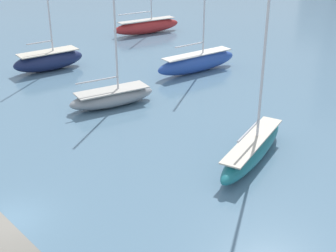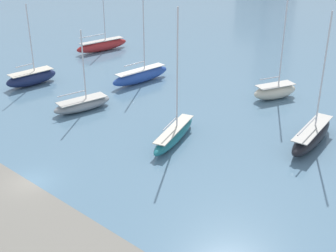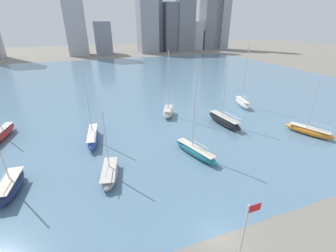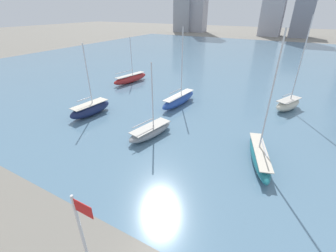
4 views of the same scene
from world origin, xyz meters
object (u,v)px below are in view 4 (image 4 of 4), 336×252
at_px(sailboat_navy, 90,109).
at_px(sailboat_red, 131,78).
at_px(sailboat_teal, 259,155).
at_px(sailboat_blue, 179,99).
at_px(sailboat_cream, 288,104).
at_px(sailboat_gray, 151,131).

xyz_separation_m(sailboat_navy, sailboat_red, (-5.69, 18.89, -0.07)).
bearing_deg(sailboat_teal, sailboat_blue, 127.58).
bearing_deg(sailboat_navy, sailboat_teal, 6.52).
bearing_deg(sailboat_red, sailboat_blue, -12.65).
bearing_deg(sailboat_red, sailboat_navy, -62.52).
bearing_deg(sailboat_navy, sailboat_cream, 39.13).
height_order(sailboat_gray, sailboat_teal, sailboat_teal).
bearing_deg(sailboat_navy, sailboat_red, 113.42).
distance_m(sailboat_red, sailboat_teal, 38.63).
bearing_deg(sailboat_blue, sailboat_gray, -75.58).
height_order(sailboat_teal, sailboat_cream, sailboat_cream).
relative_size(sailboat_gray, sailboat_teal, 0.70).
distance_m(sailboat_blue, sailboat_red, 18.65).
bearing_deg(sailboat_red, sailboat_teal, -18.67).
xyz_separation_m(sailboat_red, sailboat_teal, (33.66, -18.95, -0.10)).
distance_m(sailboat_gray, sailboat_teal, 14.89).
distance_m(sailboat_navy, sailboat_teal, 27.97).
relative_size(sailboat_gray, sailboat_red, 0.98).
distance_m(sailboat_blue, sailboat_cream, 19.99).
distance_m(sailboat_gray, sailboat_cream, 26.27).
xyz_separation_m(sailboat_blue, sailboat_gray, (1.69, -12.62, -0.27)).
bearing_deg(sailboat_blue, sailboat_cream, 29.06).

